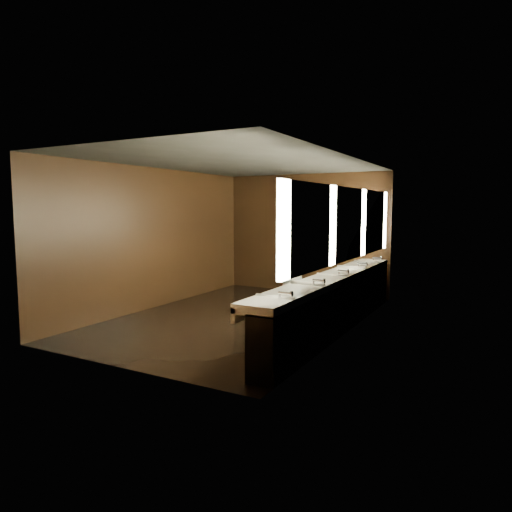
{
  "coord_description": "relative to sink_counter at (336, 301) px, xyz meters",
  "views": [
    {
      "loc": [
        4.17,
        -7.05,
        2.0
      ],
      "look_at": [
        0.3,
        0.0,
        1.15
      ],
      "focal_mm": 32.0,
      "sensor_mm": 36.0,
      "label": 1
    }
  ],
  "objects": [
    {
      "name": "wall_front",
      "position": [
        -1.79,
        -3.0,
        0.9
      ],
      "size": [
        4.0,
        0.02,
        2.8
      ],
      "primitive_type": "cube",
      "color": "black",
      "rests_on": "floor"
    },
    {
      "name": "sink_counter",
      "position": [
        0.0,
        0.0,
        0.0
      ],
      "size": [
        0.55,
        5.4,
        1.01
      ],
      "color": "black",
      "rests_on": "floor"
    },
    {
      "name": "wall_right",
      "position": [
        0.21,
        0.0,
        0.9
      ],
      "size": [
        0.02,
        6.0,
        2.8
      ],
      "primitive_type": "cube",
      "color": "black",
      "rests_on": "floor"
    },
    {
      "name": "wall_left",
      "position": [
        -3.79,
        0.0,
        0.9
      ],
      "size": [
        0.02,
        6.0,
        2.8
      ],
      "primitive_type": "cube",
      "color": "black",
      "rests_on": "floor"
    },
    {
      "name": "wall_back",
      "position": [
        -1.79,
        3.0,
        0.9
      ],
      "size": [
        4.0,
        0.02,
        2.8
      ],
      "primitive_type": "cube",
      "color": "black",
      "rests_on": "floor"
    },
    {
      "name": "person",
      "position": [
        -0.61,
        -0.36,
        0.41
      ],
      "size": [
        0.57,
        0.74,
        1.81
      ],
      "primitive_type": "imported",
      "rotation": [
        0.0,
        0.0,
        -1.79
      ],
      "color": "#81ADC0",
      "rests_on": "floor"
    },
    {
      "name": "floor",
      "position": [
        -1.79,
        0.0,
        -0.5
      ],
      "size": [
        6.0,
        6.0,
        0.0
      ],
      "primitive_type": "plane",
      "color": "black",
      "rests_on": "ground"
    },
    {
      "name": "trash_bin",
      "position": [
        -0.22,
        -0.73,
        -0.2
      ],
      "size": [
        0.48,
        0.48,
        0.6
      ],
      "primitive_type": "cylinder",
      "rotation": [
        0.0,
        0.0,
        -0.32
      ],
      "color": "black",
      "rests_on": "floor"
    },
    {
      "name": "ceiling",
      "position": [
        -1.79,
        0.0,
        2.3
      ],
      "size": [
        4.0,
        6.0,
        0.02
      ],
      "primitive_type": "cube",
      "color": "#2D2D2B",
      "rests_on": "wall_back"
    },
    {
      "name": "mirror_band",
      "position": [
        0.19,
        -0.0,
        1.25
      ],
      "size": [
        0.06,
        5.03,
        1.15
      ],
      "color": "#FCF8CB",
      "rests_on": "wall_right"
    }
  ]
}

